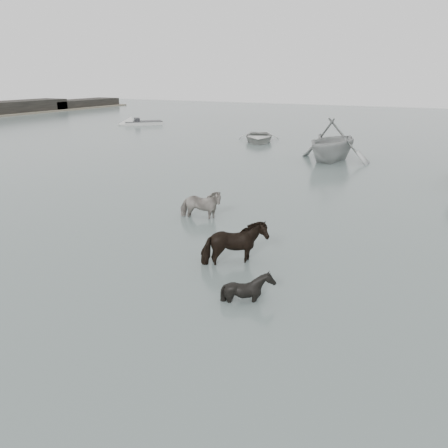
# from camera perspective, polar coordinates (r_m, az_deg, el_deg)

# --- Properties ---
(ground) EXTENTS (140.00, 140.00, 0.00)m
(ground) POSITION_cam_1_polar(r_m,az_deg,el_deg) (12.37, 3.86, -6.00)
(ground) COLOR #495754
(ground) RESTS_ON ground
(pony_pinto) EXTENTS (1.85, 1.16, 1.45)m
(pony_pinto) POSITION_cam_1_polar(r_m,az_deg,el_deg) (16.44, -3.12, 3.12)
(pony_pinto) COLOR black
(pony_pinto) RESTS_ON ground
(pony_dark) EXTENTS (1.88, 1.99, 1.57)m
(pony_dark) POSITION_cam_1_polar(r_m,az_deg,el_deg) (12.34, 1.47, -2.05)
(pony_dark) COLOR black
(pony_dark) RESTS_ON ground
(pony_black) EXTENTS (1.24, 1.15, 1.16)m
(pony_black) POSITION_cam_1_polar(r_m,az_deg,el_deg) (10.53, 3.16, -7.15)
(pony_black) COLOR black
(pony_black) RESTS_ON ground
(rowboat_lead) EXTENTS (4.83, 5.61, 0.98)m
(rowboat_lead) POSITION_cam_1_polar(r_m,az_deg,el_deg) (36.31, 4.53, 11.45)
(rowboat_lead) COLOR #B2B2AD
(rowboat_lead) RESTS_ON ground
(rowboat_trail) EXTENTS (5.69, 6.24, 2.82)m
(rowboat_trail) POSITION_cam_1_polar(r_m,az_deg,el_deg) (28.61, 14.08, 10.79)
(rowboat_trail) COLOR #A1A3A1
(rowboat_trail) RESTS_ON ground
(skiff_outer) EXTENTS (5.09, 5.01, 0.75)m
(skiff_outer) POSITION_cam_1_polar(r_m,az_deg,el_deg) (49.50, -10.50, 13.07)
(skiff_outer) COLOR #B0B0AB
(skiff_outer) RESTS_ON ground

